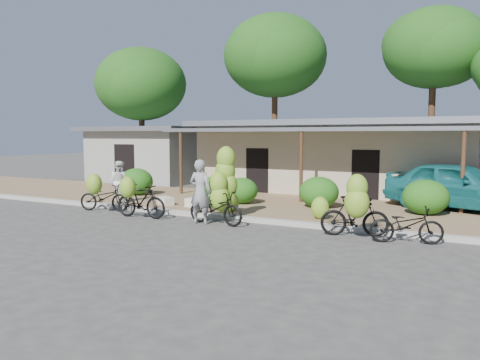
% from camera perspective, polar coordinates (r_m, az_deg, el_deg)
% --- Properties ---
extents(ground, '(100.00, 100.00, 0.00)m').
position_cam_1_polar(ground, '(12.76, -2.37, -6.61)').
color(ground, '#3E3C3A').
rests_on(ground, ground).
extents(sidewalk, '(60.00, 6.00, 0.12)m').
position_cam_1_polar(sidewalk, '(17.18, 6.12, -3.31)').
color(sidewalk, '#906E4D').
rests_on(sidewalk, ground).
extents(curb, '(60.00, 0.25, 0.15)m').
position_cam_1_polar(curb, '(14.47, 1.66, -4.86)').
color(curb, '#A8A399').
rests_on(curb, ground).
extents(shop_main, '(13.00, 8.50, 3.35)m').
position_cam_1_polar(shop_main, '(22.61, 11.79, 2.94)').
color(shop_main, '#BDA88F').
rests_on(shop_main, ground).
extents(shop_grey, '(7.00, 6.00, 3.15)m').
position_cam_1_polar(shop_grey, '(27.82, -10.50, 3.20)').
color(shop_grey, gray).
rests_on(shop_grey, ground).
extents(tree_back_left, '(5.84, 5.77, 8.23)m').
position_cam_1_polar(tree_back_left, '(31.33, -12.11, 11.49)').
color(tree_back_left, '#472B1C').
rests_on(tree_back_left, ground).
extents(tree_far_center, '(6.31, 6.28, 10.02)m').
position_cam_1_polar(tree_far_center, '(29.85, 4.04, 14.97)').
color(tree_far_center, '#472B1C').
rests_on(tree_far_center, ground).
extents(tree_center_right, '(5.43, 5.32, 9.43)m').
position_cam_1_polar(tree_center_right, '(27.94, 22.21, 14.79)').
color(tree_center_right, '#472B1C').
rests_on(tree_center_right, ground).
extents(hedge_0, '(1.47, 1.32, 1.15)m').
position_cam_1_polar(hedge_0, '(20.56, -12.51, -0.19)').
color(hedge_0, '#145012').
rests_on(hedge_0, sidewalk).
extents(hedge_1, '(1.19, 1.07, 0.93)m').
position_cam_1_polar(hedge_1, '(18.95, -3.02, -0.87)').
color(hedge_1, '#145012').
rests_on(hedge_1, sidewalk).
extents(hedge_2, '(1.25, 1.13, 0.98)m').
position_cam_1_polar(hedge_2, '(17.51, 0.19, -1.30)').
color(hedge_2, '#145012').
rests_on(hedge_2, sidewalk).
extents(hedge_3, '(1.41, 1.27, 1.10)m').
position_cam_1_polar(hedge_3, '(16.75, 9.60, -1.47)').
color(hedge_3, '#145012').
rests_on(hedge_3, sidewalk).
extents(hedge_4, '(1.46, 1.31, 1.13)m').
position_cam_1_polar(hedge_4, '(16.20, 21.69, -1.95)').
color(hedge_4, '#145012').
rests_on(hedge_4, sidewalk).
extents(bike_far_left, '(1.95, 1.42, 1.38)m').
position_cam_1_polar(bike_far_left, '(17.11, -16.38, -1.83)').
color(bike_far_left, black).
rests_on(bike_far_left, ground).
extents(bike_left, '(1.89, 1.19, 1.41)m').
position_cam_1_polar(bike_left, '(15.38, -12.19, -2.28)').
color(bike_left, black).
rests_on(bike_left, ground).
extents(bike_center, '(1.98, 1.30, 2.34)m').
position_cam_1_polar(bike_center, '(14.20, -2.42, -1.76)').
color(bike_center, black).
rests_on(bike_center, ground).
extents(bike_right, '(1.85, 1.40, 1.71)m').
position_cam_1_polar(bike_right, '(12.56, 13.87, -3.62)').
color(bike_right, black).
rests_on(bike_right, ground).
extents(bike_far_right, '(1.85, 1.07, 0.92)m').
position_cam_1_polar(bike_far_right, '(12.30, 19.61, -5.19)').
color(bike_far_right, black).
rests_on(bike_far_right, ground).
extents(loose_banana_a, '(0.48, 0.41, 0.61)m').
position_cam_1_polar(loose_banana_a, '(16.38, -4.70, -2.44)').
color(loose_banana_a, '#7BBA2E').
rests_on(loose_banana_a, sidewalk).
extents(loose_banana_b, '(0.49, 0.41, 0.61)m').
position_cam_1_polar(loose_banana_b, '(15.77, -0.97, -2.72)').
color(loose_banana_b, '#7BBA2E').
rests_on(loose_banana_b, sidewalk).
extents(loose_banana_c, '(0.55, 0.47, 0.69)m').
position_cam_1_polar(loose_banana_c, '(14.48, 9.74, -3.36)').
color(loose_banana_c, '#7BBA2E').
rests_on(loose_banana_c, sidewalk).
extents(sack_near, '(0.87, 0.44, 0.30)m').
position_cam_1_polar(sack_near, '(16.79, -5.20, -2.77)').
color(sack_near, silver).
rests_on(sack_near, sidewalk).
extents(sack_far, '(0.84, 0.68, 0.28)m').
position_cam_1_polar(sack_far, '(17.49, -9.10, -2.52)').
color(sack_far, silver).
rests_on(sack_far, sidewalk).
extents(vendor, '(0.74, 0.52, 1.95)m').
position_cam_1_polar(vendor, '(14.13, -4.85, -1.43)').
color(vendor, gray).
rests_on(vendor, ground).
extents(bystander, '(0.81, 0.65, 1.59)m').
position_cam_1_polar(bystander, '(18.33, -14.51, -0.20)').
color(bystander, white).
rests_on(bystander, sidewalk).
extents(teal_van, '(5.22, 3.37, 1.65)m').
position_cam_1_polar(teal_van, '(17.71, 25.02, -0.63)').
color(teal_van, '#166265').
rests_on(teal_van, sidewalk).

